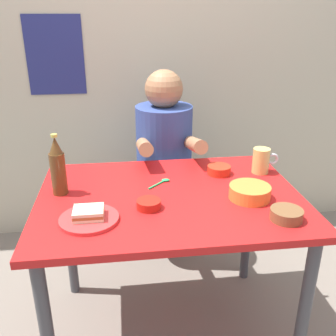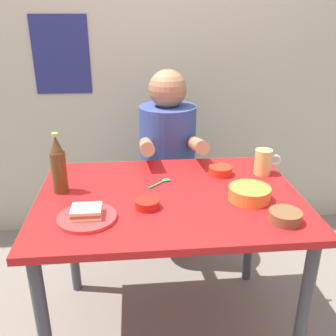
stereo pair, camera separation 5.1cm
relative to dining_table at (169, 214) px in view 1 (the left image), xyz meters
name	(u,v)px [view 1 (the left image)]	position (x,y,z in m)	size (l,w,h in m)	color
ground_plane	(169,328)	(0.00, 0.00, -0.65)	(6.00, 6.00, 0.00)	slate
wall_back	(147,38)	(0.00, 1.05, 0.65)	(4.40, 0.09, 2.60)	#BCB299
dining_table	(169,214)	(0.00, 0.00, 0.00)	(1.10, 0.80, 0.74)	red
stool	(164,205)	(0.05, 0.63, -0.30)	(0.34, 0.34, 0.45)	#4C4C51
person_seated	(164,142)	(0.05, 0.62, 0.12)	(0.33, 0.56, 0.72)	#33478C
plate_orange	(89,219)	(-0.32, -0.18, 0.10)	(0.22, 0.22, 0.01)	red
sandwich	(89,213)	(-0.32, -0.18, 0.13)	(0.11, 0.09, 0.04)	beige
beer_mug	(261,161)	(0.46, 0.18, 0.15)	(0.13, 0.08, 0.12)	#D1BC66
beer_bottle	(58,167)	(-0.46, 0.07, 0.21)	(0.06, 0.06, 0.26)	#593819
sauce_bowl_chili	(219,169)	(0.26, 0.19, 0.12)	(0.11, 0.11, 0.04)	red
condiment_bowl_brown	(286,214)	(0.40, -0.26, 0.12)	(0.12, 0.12, 0.04)	brown
soup_bowl_orange	(250,192)	(0.32, -0.08, 0.12)	(0.17, 0.17, 0.05)	orange
sambal_bowl_red	(149,204)	(-0.10, -0.11, 0.11)	(0.10, 0.10, 0.03)	#B21E14
spoon	(162,182)	(-0.02, 0.12, 0.10)	(0.10, 0.09, 0.01)	#26A559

